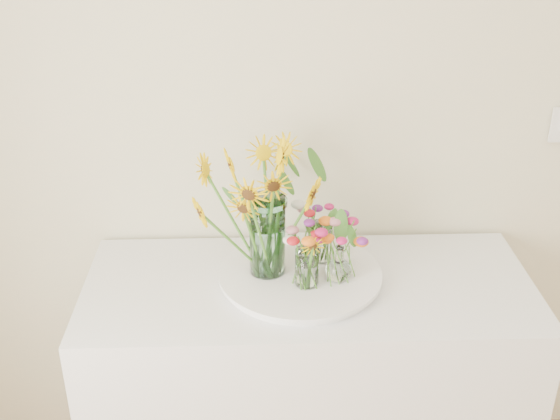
% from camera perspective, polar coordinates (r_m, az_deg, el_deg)
% --- Properties ---
extents(counter, '(1.40, 0.60, 0.90)m').
position_cam_1_polar(counter, '(2.47, 2.17, -14.78)').
color(counter, white).
rests_on(counter, ground_plane).
extents(tray, '(0.49, 0.49, 0.02)m').
position_cam_1_polar(tray, '(2.20, 1.65, -5.44)').
color(tray, white).
rests_on(tray, counter).
extents(mason_jar, '(0.12, 0.12, 0.26)m').
position_cam_1_polar(mason_jar, '(2.14, -1.05, -2.14)').
color(mason_jar, '#A3DACD').
rests_on(mason_jar, tray).
extents(sunflower_bouquet, '(0.71, 0.71, 0.45)m').
position_cam_1_polar(sunflower_bouquet, '(2.09, -1.07, 0.14)').
color(sunflower_bouquet, '#E9BC04').
rests_on(sunflower_bouquet, tray).
extents(small_vase_a, '(0.09, 0.09, 0.12)m').
position_cam_1_polar(small_vase_a, '(2.11, 2.21, -4.72)').
color(small_vase_a, white).
rests_on(small_vase_a, tray).
extents(wildflower_posy_a, '(0.19, 0.19, 0.21)m').
position_cam_1_polar(wildflower_posy_a, '(2.08, 2.23, -3.66)').
color(wildflower_posy_a, orange).
rests_on(wildflower_posy_a, tray).
extents(small_vase_b, '(0.08, 0.08, 0.12)m').
position_cam_1_polar(small_vase_b, '(2.14, 4.80, -4.35)').
color(small_vase_b, white).
rests_on(small_vase_b, tray).
extents(wildflower_posy_b, '(0.21, 0.21, 0.21)m').
position_cam_1_polar(wildflower_posy_b, '(2.12, 4.85, -3.31)').
color(wildflower_posy_b, orange).
rests_on(wildflower_posy_b, tray).
extents(small_vase_c, '(0.08, 0.08, 0.13)m').
position_cam_1_polar(small_vase_c, '(2.23, 3.26, -2.65)').
color(small_vase_c, white).
rests_on(small_vase_c, tray).
extents(wildflower_posy_c, '(0.20, 0.20, 0.22)m').
position_cam_1_polar(wildflower_posy_c, '(2.21, 3.29, -1.64)').
color(wildflower_posy_c, orange).
rests_on(wildflower_posy_c, tray).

